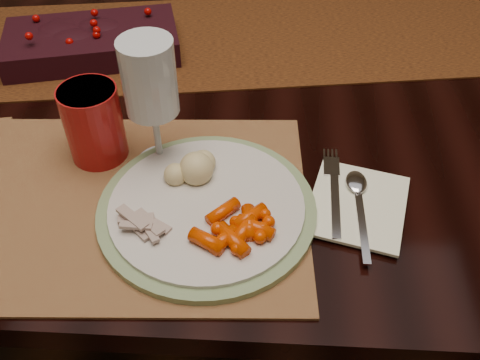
# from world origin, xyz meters

# --- Properties ---
(floor) EXTENTS (5.00, 5.00, 0.00)m
(floor) POSITION_xyz_m (0.00, 0.00, 0.00)
(floor) COLOR black
(floor) RESTS_ON ground
(dining_table) EXTENTS (1.80, 1.00, 0.75)m
(dining_table) POSITION_xyz_m (0.00, 0.00, 0.38)
(dining_table) COLOR black
(dining_table) RESTS_ON floor
(table_runner) EXTENTS (1.72, 0.59, 0.00)m
(table_runner) POSITION_xyz_m (-0.05, 0.14, 0.75)
(table_runner) COLOR #483111
(table_runner) RESTS_ON dining_table
(centerpiece) EXTENTS (0.34, 0.23, 0.06)m
(centerpiece) POSITION_xyz_m (-0.26, 0.08, 0.78)
(centerpiece) COLOR black
(centerpiece) RESTS_ON table_runner
(placemat_main) EXTENTS (0.51, 0.38, 0.00)m
(placemat_main) POSITION_xyz_m (-0.13, -0.30, 0.75)
(placemat_main) COLOR olive
(placemat_main) RESTS_ON dining_table
(dinner_plate) EXTENTS (0.32, 0.32, 0.02)m
(dinner_plate) POSITION_xyz_m (-0.01, -0.32, 0.76)
(dinner_plate) COLOR silver
(dinner_plate) RESTS_ON placemat_main
(baby_carrots) EXTENTS (0.12, 0.11, 0.02)m
(baby_carrots) POSITION_xyz_m (0.01, -0.35, 0.78)
(baby_carrots) COLOR #CF3700
(baby_carrots) RESTS_ON dinner_plate
(mashed_potatoes) EXTENTS (0.11, 0.10, 0.05)m
(mashed_potatoes) POSITION_xyz_m (-0.04, -0.27, 0.79)
(mashed_potatoes) COLOR #F3D88C
(mashed_potatoes) RESTS_ON dinner_plate
(turkey_shreds) EXTENTS (0.07, 0.06, 0.02)m
(turkey_shreds) POSITION_xyz_m (-0.09, -0.36, 0.78)
(turkey_shreds) COLOR tan
(turkey_shreds) RESTS_ON dinner_plate
(napkin) EXTENTS (0.16, 0.17, 0.01)m
(napkin) POSITION_xyz_m (0.19, -0.29, 0.76)
(napkin) COLOR white
(napkin) RESTS_ON placemat_main
(fork) EXTENTS (0.03, 0.15, 0.00)m
(fork) POSITION_xyz_m (0.16, -0.28, 0.76)
(fork) COLOR white
(fork) RESTS_ON napkin
(spoon) EXTENTS (0.03, 0.15, 0.00)m
(spoon) POSITION_xyz_m (0.19, -0.31, 0.76)
(spoon) COLOR silver
(spoon) RESTS_ON napkin
(red_cup) EXTENTS (0.10, 0.10, 0.11)m
(red_cup) POSITION_xyz_m (-0.18, -0.21, 0.81)
(red_cup) COLOR #A41414
(red_cup) RESTS_ON placemat_main
(wine_glass) EXTENTS (0.08, 0.08, 0.20)m
(wine_glass) POSITION_xyz_m (-0.09, -0.22, 0.85)
(wine_glass) COLOR silver
(wine_glass) RESTS_ON dining_table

